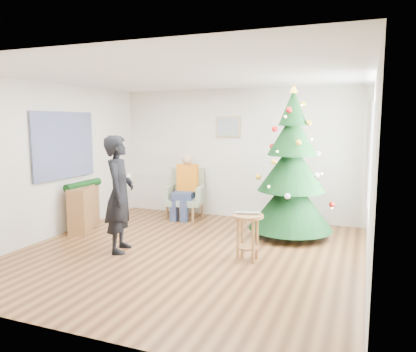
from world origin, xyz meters
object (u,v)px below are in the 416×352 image
at_px(console, 84,207).
at_px(christmas_tree, 292,169).
at_px(stool, 248,237).
at_px(standing_man, 119,194).
at_px(armchair, 186,200).

bearing_deg(console, christmas_tree, -7.83).
distance_m(stool, standing_man, 2.01).
height_order(stool, console, console).
distance_m(armchair, console, 2.01).
xyz_separation_m(christmas_tree, console, (-3.60, -0.90, -0.76)).
height_order(stool, standing_man, standing_man).
relative_size(armchair, standing_man, 0.57).
relative_size(christmas_tree, stool, 3.87).
xyz_separation_m(standing_man, console, (-1.34, 0.84, -0.48)).
xyz_separation_m(christmas_tree, standing_man, (-2.26, -1.75, -0.28)).
distance_m(christmas_tree, stool, 1.70).
bearing_deg(armchair, standing_man, -101.38).
distance_m(christmas_tree, console, 3.78).
relative_size(christmas_tree, console, 2.58).
distance_m(stool, console, 3.30).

